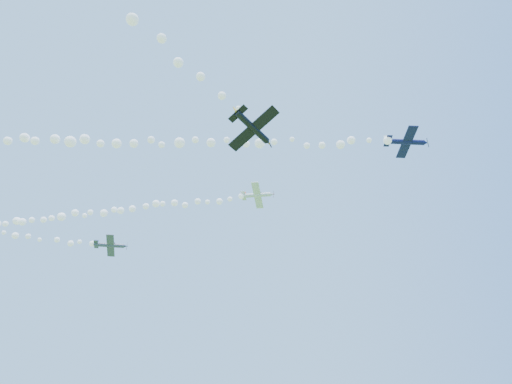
# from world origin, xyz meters

# --- Properties ---
(plane_white) EXTENTS (6.35, 6.69, 2.27)m
(plane_white) POSITION_xyz_m (4.41, 2.07, 52.74)
(plane_white) COLOR silver
(smoke_trail_white) EXTENTS (77.20, 8.46, 2.75)m
(smoke_trail_white) POSITION_xyz_m (-36.08, 5.38, 52.45)
(smoke_trail_white) COLOR white
(plane_navy) EXTENTS (6.41, 6.78, 2.27)m
(plane_navy) POSITION_xyz_m (27.22, -14.43, 47.42)
(plane_navy) COLOR #0E0F3E
(smoke_trail_navy) EXTENTS (79.17, 8.88, 2.57)m
(smoke_trail_navy) POSITION_xyz_m (-14.28, -17.96, 47.23)
(smoke_trail_navy) COLOR white
(plane_grey) EXTENTS (6.08, 6.43, 1.63)m
(plane_grey) POSITION_xyz_m (-22.54, 4.77, 44.88)
(plane_grey) COLOR #3A4054
(plane_black) EXTENTS (6.25, 6.12, 2.33)m
(plane_black) POSITION_xyz_m (5.99, -25.35, 39.80)
(plane_black) COLOR black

